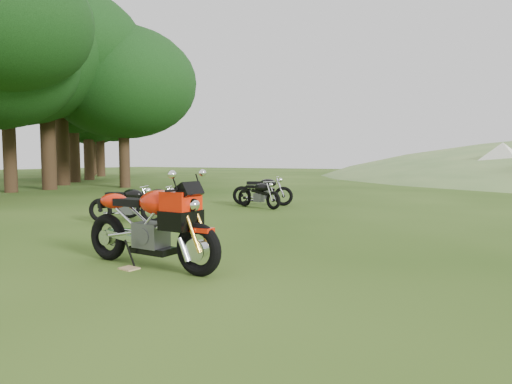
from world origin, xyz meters
The scene contains 9 objects.
ground centered at (0.00, 0.00, 0.00)m, with size 120.00×120.00×0.00m, color #213F0D.
treeline centered at (-20.00, 15.00, 0.00)m, with size 28.00×32.00×14.00m, color black, non-canonical shape.
sport_motorcycle centered at (-1.01, -1.29, 0.69)m, with size 2.30×0.57×1.38m, color red, non-canonical shape.
plywood_board centered at (-1.19, -1.51, 0.01)m, with size 0.25×0.20×0.02m, color tan.
vintage_moto_a centered at (-4.42, 1.62, 0.47)m, with size 1.79×0.41×0.94m, color black, non-canonical shape.
vintage_moto_b centered at (-4.38, 2.49, 0.44)m, with size 1.68×0.39×0.89m, color black, non-canonical shape.
vintage_moto_c centered at (-3.12, 5.84, 0.45)m, with size 1.71×0.40×0.90m, color black, non-canonical shape.
vintage_moto_d centered at (-3.36, 6.58, 0.51)m, with size 1.93×0.45×1.02m, color black, non-canonical shape.
tent_mid centered at (3.80, 23.17, 1.27)m, with size 2.94×2.94×2.55m, color white, non-canonical shape.
Camera 1 is at (3.09, -5.75, 1.50)m, focal length 30.00 mm.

